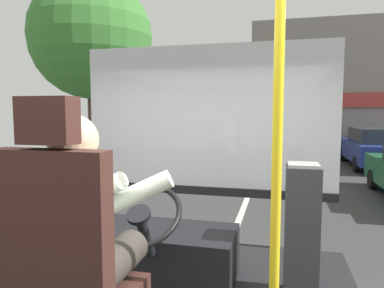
# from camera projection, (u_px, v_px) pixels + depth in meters

# --- Properties ---
(ground) EXTENTS (18.00, 44.00, 0.06)m
(ground) POSITION_uv_depth(u_px,v_px,m) (254.00, 180.00, 10.57)
(ground) COLOR #373737
(driver_seat) EXTENTS (0.48, 0.48, 1.36)m
(driver_seat) POSITION_uv_depth(u_px,v_px,m) (70.00, 280.00, 1.48)
(driver_seat) COLOR black
(driver_seat) RESTS_ON bus_floor
(bus_driver) EXTENTS (0.73, 0.54, 0.79)m
(bus_driver) POSITION_uv_depth(u_px,v_px,m) (83.00, 227.00, 1.57)
(bus_driver) COLOR #332D28
(bus_driver) RESTS_ON driver_seat
(steering_console) EXTENTS (1.10, 1.01, 0.82)m
(steering_console) POSITION_uv_depth(u_px,v_px,m) (163.00, 252.00, 2.68)
(steering_console) COLOR black
(steering_console) RESTS_ON bus_floor
(handrail_pole) EXTENTS (0.04, 0.04, 2.14)m
(handrail_pole) POSITION_uv_depth(u_px,v_px,m) (277.00, 166.00, 1.51)
(handrail_pole) COLOR yellow
(handrail_pole) RESTS_ON bus_floor
(fare_box) EXTENTS (0.23, 0.24, 0.94)m
(fare_box) POSITION_uv_depth(u_px,v_px,m) (302.00, 231.00, 2.45)
(fare_box) COLOR #333338
(fare_box) RESTS_ON bus_floor
(windshield_panel) EXTENTS (2.50, 0.08, 1.48)m
(windshield_panel) POSITION_uv_depth(u_px,v_px,m) (206.00, 137.00, 3.47)
(windshield_panel) COLOR silver
(street_tree) EXTENTS (3.37, 3.37, 5.75)m
(street_tree) POSITION_uv_depth(u_px,v_px,m) (91.00, 39.00, 9.72)
(street_tree) COLOR #4C3828
(street_tree) RESTS_ON ground
(parked_car_blue) EXTENTS (1.88, 4.48, 1.44)m
(parked_car_blue) POSITION_uv_depth(u_px,v_px,m) (375.00, 147.00, 12.82)
(parked_car_blue) COLOR navy
(parked_car_blue) RESTS_ON ground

